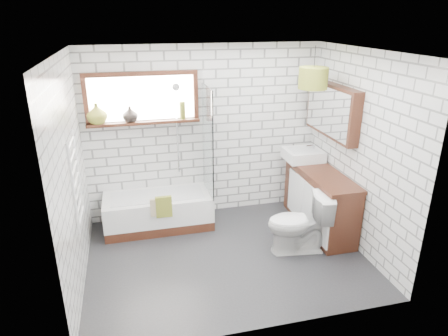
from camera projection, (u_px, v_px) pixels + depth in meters
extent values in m
cube|color=black|center=(226.00, 256.00, 5.06)|extent=(3.40, 2.60, 0.01)
cube|color=white|center=(227.00, 51.00, 4.16)|extent=(3.40, 2.60, 0.01)
cube|color=white|center=(204.00, 133.00, 5.79)|extent=(3.40, 0.01, 2.50)
cube|color=white|center=(263.00, 215.00, 3.43)|extent=(3.40, 0.01, 2.50)
cube|color=white|center=(71.00, 177.00, 4.23)|extent=(0.01, 2.60, 2.50)
cube|color=white|center=(358.00, 152.00, 4.99)|extent=(0.01, 2.60, 2.50)
cube|color=black|center=(142.00, 99.00, 5.36)|extent=(1.52, 0.16, 0.68)
cube|color=white|center=(76.00, 181.00, 4.26)|extent=(0.06, 0.52, 1.00)
cube|color=black|center=(332.00, 111.00, 5.37)|extent=(0.16, 1.20, 0.70)
cylinder|color=silver|center=(177.00, 129.00, 5.63)|extent=(0.02, 0.02, 1.30)
cube|color=white|center=(158.00, 211.00, 5.68)|extent=(1.50, 0.66, 0.48)
cube|color=white|center=(207.00, 141.00, 5.49)|extent=(0.02, 0.72, 1.50)
cube|color=olive|center=(164.00, 207.00, 5.32)|extent=(0.22, 0.06, 0.29)
cube|color=tan|center=(157.00, 207.00, 5.30)|extent=(0.19, 0.05, 0.24)
cube|color=black|center=(319.00, 200.00, 5.61)|extent=(0.48, 1.49, 0.85)
cube|color=white|center=(303.00, 155.00, 5.87)|extent=(0.53, 0.46, 0.15)
cylinder|color=silver|center=(313.00, 150.00, 5.88)|extent=(0.04, 0.04, 0.18)
imported|color=white|center=(299.00, 223.00, 5.04)|extent=(0.55, 0.83, 0.79)
imported|color=olive|center=(97.00, 115.00, 5.27)|extent=(0.32, 0.32, 0.28)
imported|color=black|center=(130.00, 116.00, 5.37)|extent=(0.26, 0.26, 0.21)
cylinder|color=olive|center=(183.00, 112.00, 5.53)|extent=(0.08, 0.08, 0.24)
cylinder|color=olive|center=(313.00, 78.00, 5.10)|extent=(0.37, 0.37, 0.27)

